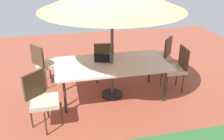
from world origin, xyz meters
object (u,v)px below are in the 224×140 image
Objects in this scene: chair_south at (104,59)px; cup at (137,63)px; chair_southwest at (161,54)px; laptop at (103,60)px; chair_northeast at (42,97)px; dining_table at (112,65)px; chair_southeast at (44,63)px; chair_west at (176,67)px.

cup is (-0.50, 0.92, 0.24)m from chair_south.
laptop is at bearing -24.90° from chair_southwest.
chair_south reaches higher than laptop.
chair_south is at bearing 4.44° from chair_northeast.
chair_southwest is (-2.77, -1.50, 0.00)m from chair_northeast.
dining_table is 2.32× the size of chair_southeast.
chair_southeast is 2.56× the size of laptop.
chair_south is 1.00× the size of chair_southwest.
laptop is at bearing 85.88° from chair_south.
chair_northeast is 11.45× the size of cup.
cup is (-0.46, 0.19, 0.09)m from dining_table.
chair_northeast and chair_west have the same top height.
chair_northeast is (-0.01, 1.55, 0.00)m from chair_southeast.
chair_southwest is at bearing -170.17° from chair_south.
chair_south is 1.35m from chair_southeast.
chair_southeast is at bearing -28.68° from cup.
cup is (0.94, 0.96, 0.24)m from chair_southwest.
chair_southeast and chair_northeast have the same top height.
cup is (0.94, 0.16, 0.24)m from chair_west.
chair_southeast is 2.11m from cup.
chair_west reaches higher than dining_table.
chair_northeast is (1.33, 1.46, 0.00)m from chair_south.
laptop reaches higher than dining_table.
chair_south is at bearing -46.46° from chair_southwest.
chair_northeast is 2.56× the size of laptop.
chair_southeast reaches higher than cup.
chair_southwest is (-2.78, 0.05, 0.00)m from chair_southeast.
cup is at bearing -155.16° from chair_southeast.
chair_west is (0.00, 0.80, 0.00)m from chair_southwest.
chair_southeast is (1.38, -0.82, -0.15)m from dining_table.
cup reaches higher than dining_table.
chair_northeast is 1.92m from cup.
chair_west is 1.60m from laptop.
laptop is (1.58, 0.67, 0.25)m from chair_southwest.
chair_northeast is at bearing -70.69° from chair_west.
dining_table is 2.32× the size of chair_southwest.
dining_table is at bearing -15.12° from chair_northeast.
chair_south is at bearing -61.61° from cup.
dining_table is at bearing -19.26° from chair_southwest.
chair_south reaches higher than dining_table.
cup is at bearing 126.68° from chair_south.
chair_southwest is at bearing -14.82° from chair_northeast.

